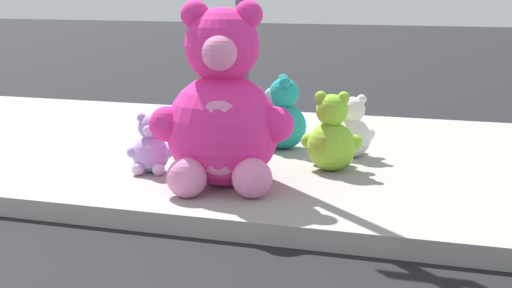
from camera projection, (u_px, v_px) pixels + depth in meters
The scene contains 7 objects.
sidewalk at pixel (174, 151), 7.66m from camera, with size 28.00×4.40×0.15m, color #9E9B93.
plush_pink_large at pixel (222, 114), 5.91m from camera, with size 1.07×1.01×1.43m.
plush_teal at pixel (282, 120), 7.34m from camera, with size 0.50×0.52×0.70m.
plush_white at pixel (352, 132), 7.02m from camera, with size 0.42×0.41×0.57m.
plush_red at pixel (219, 121), 7.38m from camera, with size 0.46×0.49×0.65m.
plush_lime at pixel (332, 139), 6.51m from camera, with size 0.51×0.47×0.67m.
plush_lavender at pixel (150, 149), 6.43m from camera, with size 0.38×0.35×0.50m.
Camera 1 is at (3.12, -1.65, 1.71)m, focal length 54.40 mm.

